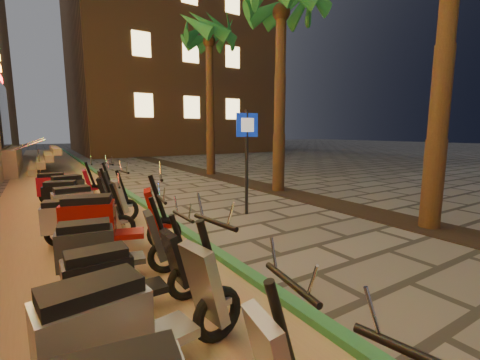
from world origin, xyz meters
TOP-DOWN VIEW (x-y plane):
  - ground at (0.00, 0.00)m, footprint 120.00×120.00m
  - parking_strip at (-2.60, 10.00)m, footprint 3.40×60.00m
  - green_curb at (-0.90, 10.00)m, footprint 0.18×60.00m
  - planting_strip at (3.60, 5.00)m, footprint 1.20×40.00m
  - apartment_block at (9.00, 32.00)m, footprint 18.00×16.06m
  - palm_c at (3.60, 7.00)m, footprint 2.97×3.02m
  - palm_d at (3.60, 12.00)m, footprint 2.97×3.02m
  - pedestrian_sign at (0.98, 4.98)m, footprint 0.55×0.11m
  - scooter_5 at (-2.72, 1.00)m, footprint 1.76×0.72m
  - scooter_6 at (-2.57, 1.98)m, footprint 1.52×0.53m
  - scooter_7 at (-2.56, 2.95)m, footprint 1.60×0.65m
  - scooter_8 at (-2.36, 3.96)m, footprint 1.84×0.94m
  - scooter_9 at (-2.72, 4.77)m, footprint 1.53×0.66m
  - scooter_10 at (-2.45, 5.70)m, footprint 1.69×0.62m
  - scooter_11 at (-2.61, 6.72)m, footprint 1.64×0.79m
  - scooter_12 at (-2.42, 7.56)m, footprint 1.71×0.70m
  - scooter_13 at (-2.72, 8.55)m, footprint 1.65×0.62m

SIDE VIEW (x-z plane):
  - ground at x=0.00m, z-range 0.00..0.00m
  - parking_strip at x=-2.60m, z-range 0.00..0.01m
  - planting_strip at x=3.60m, z-range 0.00..0.02m
  - green_curb at x=-0.90m, z-range 0.00..0.10m
  - scooter_6 at x=-2.57m, z-range -0.07..1.01m
  - scooter_9 at x=-2.72m, z-range -0.07..1.01m
  - scooter_7 at x=-2.56m, z-range -0.07..1.05m
  - scooter_13 at x=-2.72m, z-range -0.08..1.08m
  - scooter_11 at x=-2.61m, z-range -0.08..1.08m
  - scooter_10 at x=-2.45m, z-range -0.08..1.11m
  - scooter_12 at x=-2.42m, z-range -0.08..1.12m
  - scooter_5 at x=-2.72m, z-range -0.08..1.16m
  - scooter_8 at x=-2.36m, z-range -0.09..1.22m
  - pedestrian_sign at x=0.98m, z-range 0.37..2.86m
  - palm_c at x=3.60m, z-range 2.27..9.18m
  - palm_d at x=3.60m, z-range 2.36..9.53m
  - apartment_block at x=9.00m, z-range 0.00..25.00m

